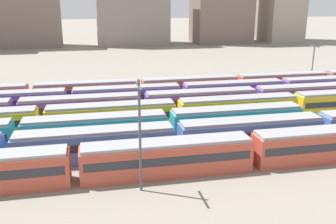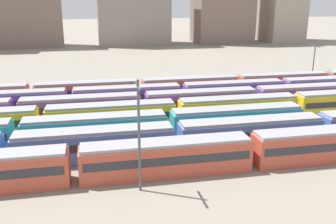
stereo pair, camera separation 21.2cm
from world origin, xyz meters
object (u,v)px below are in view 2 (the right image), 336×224
object	(u,v)px
train_track_1	(251,133)
catenary_pole_2	(139,132)
train_track_4	(201,101)
train_track_3	(238,109)
train_track_6	(237,85)
train_track_2	(96,129)
catenary_pole_1	(313,63)
train_track_5	(233,92)

from	to	relation	value
train_track_1	catenary_pole_2	distance (m)	17.42
train_track_4	catenary_pole_2	size ratio (longest dim) A/B	8.54
train_track_3	train_track_6	xyz separation A→B (m)	(6.04, 15.60, 0.00)
train_track_3	train_track_6	distance (m)	16.73
train_track_1	train_track_4	bearing A→B (deg)	96.53
train_track_6	train_track_4	bearing A→B (deg)	-134.68
train_track_1	train_track_2	distance (m)	19.45
train_track_2	train_track_4	size ratio (longest dim) A/B	0.60
train_track_2	catenary_pole_2	size ratio (longest dim) A/B	5.09
train_track_6	catenary_pole_2	world-z (taller)	catenary_pole_2
train_track_6	catenary_pole_1	distance (m)	18.01
train_track_1	catenary_pole_1	bearing A→B (deg)	47.87
train_track_3	catenary_pole_1	size ratio (longest dim) A/B	10.29
train_track_2	train_track_3	xyz separation A→B (m)	(21.20, 5.20, 0.00)
train_track_4	catenary_pole_1	bearing A→B (deg)	25.33
train_track_6	catenary_pole_2	size ratio (longest dim) A/B	10.26
train_track_4	catenary_pole_2	bearing A→B (deg)	-118.73
catenary_pole_2	train_track_4	bearing A→B (deg)	61.27
train_track_3	train_track_4	distance (m)	6.71
train_track_4	train_track_6	xyz separation A→B (m)	(10.29, 10.40, 0.00)
train_track_2	catenary_pole_1	world-z (taller)	catenary_pole_1
train_track_3	train_track_5	size ratio (longest dim) A/B	1.00
train_track_1	catenary_pole_2	bearing A→B (deg)	-151.12
train_track_3	train_track_6	bearing A→B (deg)	68.83
train_track_3	catenary_pole_1	distance (m)	30.04
train_track_2	train_track_4	world-z (taller)	same
train_track_1	train_track_6	world-z (taller)	same
catenary_pole_2	train_track_2	bearing A→B (deg)	106.34
train_track_2	catenary_pole_1	bearing A→B (deg)	27.76
train_track_1	catenary_pole_2	world-z (taller)	catenary_pole_2
train_track_5	train_track_6	xyz separation A→B (m)	(2.78, 5.20, 0.00)
train_track_5	catenary_pole_1	bearing A→B (deg)	21.41
train_track_2	train_track_4	bearing A→B (deg)	31.53
catenary_pole_1	train_track_2	bearing A→B (deg)	-152.24
train_track_2	train_track_5	world-z (taller)	same
train_track_6	train_track_3	bearing A→B (deg)	-111.17
train_track_6	catenary_pole_2	xyz separation A→B (m)	(-23.32, -34.17, 4.14)
train_track_1	train_track_5	world-z (taller)	same
train_track_4	train_track_3	bearing A→B (deg)	-50.79
train_track_1	catenary_pole_1	size ratio (longest dim) A/B	10.29
train_track_6	catenary_pole_1	size ratio (longest dim) A/B	12.37
train_track_6	catenary_pole_2	bearing A→B (deg)	-124.31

